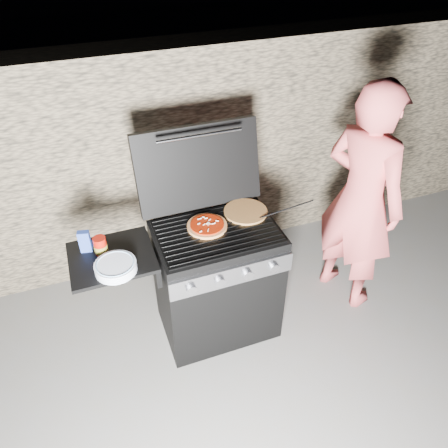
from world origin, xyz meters
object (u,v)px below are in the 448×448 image
object	(u,v)px
pizza_topped	(207,225)
person	(361,201)
gas_grill	(183,290)
sauce_jar	(100,246)

from	to	relation	value
pizza_topped	person	distance (m)	1.14
pizza_topped	person	xyz separation A→B (m)	(1.13, -0.06, -0.04)
gas_grill	person	distance (m)	1.40
gas_grill	pizza_topped	xyz separation A→B (m)	(0.20, 0.05, 0.47)
sauce_jar	gas_grill	bearing A→B (deg)	-5.05
pizza_topped	person	bearing A→B (deg)	-2.92
person	pizza_topped	bearing A→B (deg)	68.56
gas_grill	sauce_jar	size ratio (longest dim) A/B	11.23
pizza_topped	sauce_jar	world-z (taller)	sauce_jar
pizza_topped	sauce_jar	size ratio (longest dim) A/B	2.17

